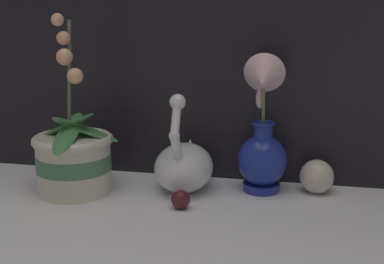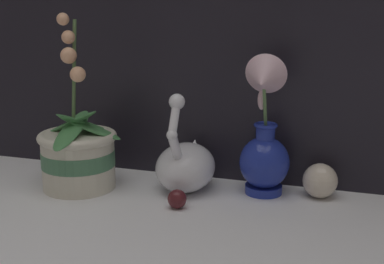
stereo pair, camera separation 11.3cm
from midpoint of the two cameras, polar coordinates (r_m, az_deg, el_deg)
name	(u,v)px [view 2 (the right image)]	position (r m, az deg, el deg)	size (l,w,h in m)	color
ground_plane	(163,218)	(1.06, -0.03, -9.25)	(2.80, 2.80, 0.00)	white
orchid_potted_plant	(78,152)	(1.21, -9.48, -2.20)	(0.22, 0.24, 0.39)	beige
swan_figurine	(186,164)	(1.19, 2.07, -3.49)	(0.13, 0.20, 0.23)	white
blue_vase	(264,145)	(1.16, 10.47, -1.41)	(0.11, 0.14, 0.31)	navy
glass_sphere	(320,181)	(1.20, 16.17, -5.06)	(0.08, 0.08, 0.08)	beige
glass_bauble	(177,199)	(1.10, 1.35, -7.20)	(0.04, 0.04, 0.04)	#4C191E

